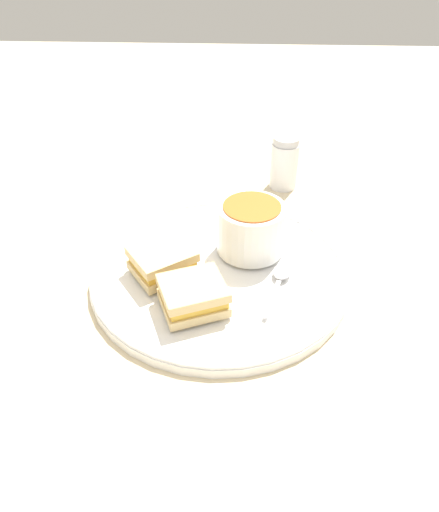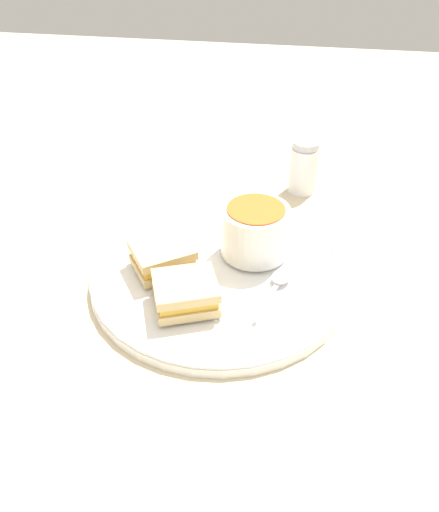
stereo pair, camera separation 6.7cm
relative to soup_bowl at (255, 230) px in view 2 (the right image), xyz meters
name	(u,v)px [view 2 (the right image)]	position (x,y,z in m)	size (l,w,h in m)	color
ground_plane	(220,277)	(-0.04, -0.05, -0.05)	(2.40, 2.40, 0.00)	beige
plate	(220,272)	(-0.04, -0.05, -0.04)	(0.35, 0.35, 0.02)	white
soup_bowl	(255,230)	(0.00, 0.00, 0.00)	(0.09, 0.09, 0.07)	white
spoon	(279,280)	(0.04, -0.06, -0.03)	(0.05, 0.11, 0.01)	silver
sandwich_half_near	(163,257)	(-0.12, -0.06, -0.02)	(0.10, 0.10, 0.04)	#DBBC7F
sandwich_half_far	(186,293)	(-0.07, -0.12, -0.02)	(0.10, 0.09, 0.04)	#DBBC7F
salt_shaker	(304,167)	(0.06, 0.22, -0.01)	(0.05, 0.05, 0.09)	silver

